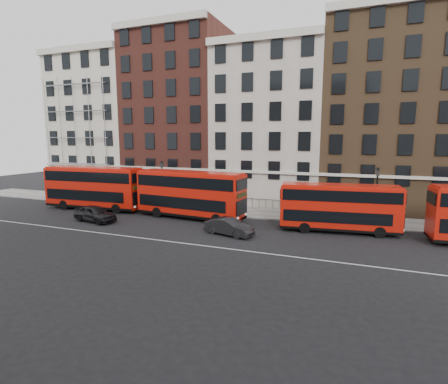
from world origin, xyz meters
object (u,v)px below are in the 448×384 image
at_px(bus_a, 94,187).
at_px(car_rear, 95,214).
at_px(bus_b, 190,193).
at_px(car_front, 229,227).
at_px(bus_c, 339,207).

height_order(bus_a, car_rear, bus_a).
bearing_deg(bus_b, car_rear, -144.49).
relative_size(car_rear, car_front, 1.09).
relative_size(bus_b, bus_c, 1.14).
xyz_separation_m(bus_c, car_front, (-8.37, -4.23, -1.51)).
relative_size(bus_a, bus_c, 1.15).
height_order(bus_c, car_rear, bus_c).
height_order(car_rear, car_front, car_rear).
height_order(bus_b, car_front, bus_b).
bearing_deg(bus_b, car_front, -30.97).
bearing_deg(bus_b, bus_a, -174.67).
relative_size(bus_b, car_rear, 2.48).
relative_size(bus_a, car_rear, 2.50).
xyz_separation_m(bus_c, car_rear, (-22.06, -4.60, -1.42)).
bearing_deg(car_front, bus_a, 89.95).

